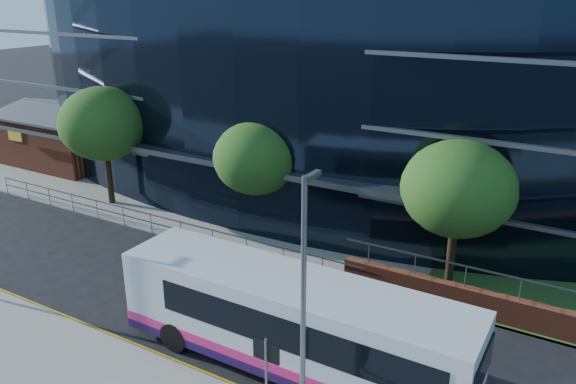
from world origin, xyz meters
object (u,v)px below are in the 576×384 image
Objects in this scene: brick_pavilion at (67,137)px; street_sign at (266,362)px; tree_far_b at (256,158)px; streetlight_east at (304,317)px; tree_far_a at (103,124)px; tree_far_c at (458,189)px; city_bus at (293,323)px.

brick_pavilion is 3.07× the size of street_sign.
tree_far_b is 14.74m from streetlight_east.
tree_far_b reaches higher than street_sign.
street_sign is at bearing -31.17° from tree_far_a.
tree_far_b is at bearing 177.14° from tree_far_c.
streetlight_east is (28.00, -15.67, 2.50)m from brick_pavilion.
tree_far_a is 20.00m from tree_far_c.
tree_far_a is 0.87× the size of streetlight_east.
brick_pavilion is 1.23× the size of tree_far_a.
tree_far_b reaches higher than city_bus.
tree_far_a reaches higher than city_bus.
streetlight_east reaches higher than street_sign.
streetlight_east is (1.50, -0.59, 2.29)m from street_sign.
tree_far_b is at bearing -11.88° from brick_pavilion.
city_bus is at bearing -25.19° from tree_far_a.
tree_far_c is (10.00, -0.50, 0.33)m from tree_far_b.
tree_far_c is 8.97m from city_bus.
tree_far_b is (-7.50, 11.09, 2.06)m from street_sign.
street_sign is at bearing -76.84° from city_bus.
street_sign is at bearing -103.29° from tree_far_c.
streetlight_east is (19.00, -11.17, -0.42)m from tree_far_a.
tree_far_a is 18.93m from city_bus.
streetlight_east reaches higher than tree_far_c.
streetlight_east is 0.65× the size of city_bus.
street_sign is 0.35× the size of streetlight_east.
tree_far_a is 10.03m from tree_far_b.
streetlight_east is at bearing -30.46° from tree_far_a.
tree_far_c is at bearing -8.82° from brick_pavilion.
tree_far_a is (9.00, -4.50, 2.92)m from brick_pavilion.
tree_far_a is 1.15× the size of tree_far_b.
tree_far_a reaches higher than brick_pavilion.
street_sign is 0.40× the size of tree_far_a.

